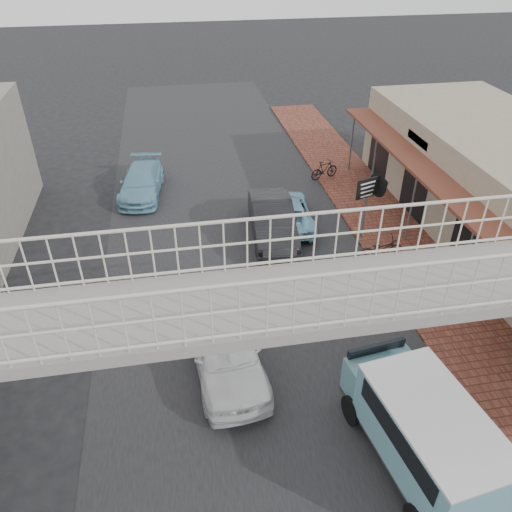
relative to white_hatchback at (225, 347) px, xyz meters
name	(u,v)px	position (x,y,z in m)	size (l,w,h in m)	color
ground	(261,349)	(1.16, 0.56, -0.79)	(120.00, 120.00, 0.00)	black
road_strip	(261,348)	(1.16, 0.56, -0.79)	(10.00, 60.00, 0.01)	black
sidewalk	(417,269)	(7.66, 3.56, -0.74)	(3.00, 40.00, 0.10)	brown
footbridge	(298,373)	(1.16, -3.44, 2.38)	(16.40, 2.40, 6.34)	gray
white_hatchback	(225,347)	(0.00, 0.00, 0.00)	(1.87, 4.65, 1.58)	silver
dark_sedan	(272,221)	(2.81, 6.85, -0.02)	(1.63, 4.68, 1.54)	black
angkot_curb	(287,211)	(3.66, 7.84, -0.21)	(1.93, 4.19, 1.16)	#7FBFDC
angkot_far	(141,182)	(-2.47, 11.72, -0.16)	(1.78, 4.39, 1.27)	#6DA5BE
angkot_van	(425,427)	(4.08, -3.89, 0.56)	(2.51, 4.57, 2.14)	black
motorcycle_near	(381,249)	(6.47, 4.37, -0.22)	(0.62, 1.79, 0.94)	black
motorcycle_far	(324,170)	(6.46, 11.69, -0.22)	(0.44, 1.56, 0.94)	black
arrow_sign	(381,185)	(7.00, 6.26, 1.49)	(1.63, 1.09, 2.70)	#59595B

